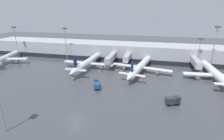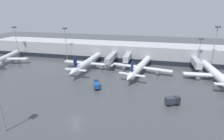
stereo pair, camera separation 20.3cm
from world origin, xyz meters
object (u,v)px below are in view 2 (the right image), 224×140
(parked_jet_3, at_px, (88,62))
(service_truck_1, at_px, (173,100))
(parked_jet_1, at_px, (5,58))
(apron_light_mast_2, at_px, (15,33))
(traffic_cone_4, at_px, (138,76))
(parked_jet_0, at_px, (216,74))
(traffic_cone_2, at_px, (35,72))
(service_truck_0, at_px, (97,84))
(apron_light_mast_4, at_px, (216,37))
(traffic_cone_3, at_px, (109,90))
(apron_light_mast_0, at_px, (200,44))
(apron_light_mast_6, at_px, (65,35))
(parked_jet_2, at_px, (141,66))
(traffic_cone_0, at_px, (100,70))

(parked_jet_3, relative_size, service_truck_1, 8.13)
(parked_jet_1, height_order, apron_light_mast_2, apron_light_mast_2)
(parked_jet_1, bearing_deg, traffic_cone_4, -106.92)
(parked_jet_0, bearing_deg, traffic_cone_2, 93.45)
(service_truck_0, distance_m, apron_light_mast_2, 66.41)
(parked_jet_1, relative_size, traffic_cone_4, 40.87)
(service_truck_0, distance_m, apron_light_mast_4, 56.70)
(traffic_cone_3, bearing_deg, service_truck_0, 163.67)
(service_truck_1, height_order, apron_light_mast_0, apron_light_mast_0)
(parked_jet_0, distance_m, traffic_cone_2, 77.06)
(apron_light_mast_2, bearing_deg, apron_light_mast_4, 0.53)
(parked_jet_1, height_order, traffic_cone_3, parked_jet_1)
(traffic_cone_3, xyz_separation_m, apron_light_mast_6, (-32.68, 32.24, 14.02))
(service_truck_0, distance_m, traffic_cone_2, 33.10)
(parked_jet_3, bearing_deg, parked_jet_1, 95.86)
(apron_light_mast_0, bearing_deg, apron_light_mast_6, -179.30)
(traffic_cone_3, height_order, apron_light_mast_6, apron_light_mast_6)
(traffic_cone_2, bearing_deg, apron_light_mast_0, 17.78)
(parked_jet_0, relative_size, apron_light_mast_4, 1.73)
(parked_jet_3, bearing_deg, apron_light_mast_4, -77.53)
(service_truck_1, relative_size, apron_light_mast_0, 0.31)
(service_truck_0, relative_size, apron_light_mast_2, 0.31)
(service_truck_1, distance_m, apron_light_mast_6, 66.35)
(traffic_cone_4, xyz_separation_m, apron_light_mast_2, (-72.05, 15.03, 13.99))
(traffic_cone_4, relative_size, apron_light_mast_4, 0.04)
(traffic_cone_4, xyz_separation_m, apron_light_mast_0, (26.22, 17.21, 11.71))
(traffic_cone_2, distance_m, traffic_cone_3, 38.44)
(apron_light_mast_0, relative_size, apron_light_mast_4, 0.73)
(parked_jet_0, bearing_deg, parked_jet_2, 81.01)
(parked_jet_1, distance_m, parked_jet_2, 71.08)
(parked_jet_0, relative_size, traffic_cone_0, 49.92)
(apron_light_mast_2, distance_m, apron_light_mast_4, 103.88)
(parked_jet_2, xyz_separation_m, service_truck_1, (11.67, -27.34, -1.28))
(parked_jet_0, relative_size, service_truck_0, 6.29)
(parked_jet_3, distance_m, traffic_cone_0, 7.36)
(traffic_cone_3, bearing_deg, service_truck_1, -13.12)
(parked_jet_1, relative_size, apron_light_mast_2, 1.72)
(parked_jet_0, bearing_deg, parked_jet_1, 86.39)
(parked_jet_2, height_order, traffic_cone_4, parked_jet_2)
(parked_jet_1, xyz_separation_m, apron_light_mast_0, (96.80, 13.79, 9.04))
(apron_light_mast_0, bearing_deg, service_truck_0, -141.80)
(parked_jet_1, distance_m, apron_light_mast_2, 16.29)
(parked_jet_3, distance_m, service_truck_0, 23.22)
(traffic_cone_3, distance_m, traffic_cone_4, 18.10)
(apron_light_mast_0, distance_m, apron_light_mast_6, 67.68)
(parked_jet_1, relative_size, parked_jet_3, 0.83)
(traffic_cone_2, bearing_deg, parked_jet_2, 15.16)
(traffic_cone_0, relative_size, traffic_cone_2, 1.07)
(apron_light_mast_2, bearing_deg, parked_jet_2, -6.61)
(apron_light_mast_4, distance_m, apron_light_mast_6, 73.25)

